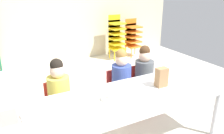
# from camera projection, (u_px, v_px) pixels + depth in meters

# --- Properties ---
(ground_plane) EXTENTS (6.06, 5.04, 0.02)m
(ground_plane) POSITION_uv_depth(u_px,v_px,m) (105.00, 111.00, 3.24)
(ground_plane) COLOR silver
(back_wall) EXTENTS (6.06, 0.10, 2.63)m
(back_wall) POSITION_uv_depth(u_px,v_px,m) (53.00, 3.00, 4.88)
(back_wall) COLOR beige
(back_wall) RESTS_ON ground_plane
(craft_table) EXTENTS (2.11, 0.79, 0.61)m
(craft_table) POSITION_uv_depth(u_px,v_px,m) (129.00, 99.00, 2.37)
(craft_table) COLOR white
(craft_table) RESTS_ON ground_plane
(seated_child_near_camera) EXTENTS (0.32, 0.31, 0.92)m
(seated_child_near_camera) POSITION_uv_depth(u_px,v_px,m) (59.00, 89.00, 2.64)
(seated_child_near_camera) COLOR red
(seated_child_near_camera) RESTS_ON ground_plane
(seated_child_middle_seat) EXTENTS (0.32, 0.31, 0.92)m
(seated_child_middle_seat) POSITION_uv_depth(u_px,v_px,m) (121.00, 76.00, 3.01)
(seated_child_middle_seat) COLOR red
(seated_child_middle_seat) RESTS_ON ground_plane
(seated_child_far_right) EXTENTS (0.32, 0.32, 0.92)m
(seated_child_far_right) POSITION_uv_depth(u_px,v_px,m) (144.00, 71.00, 3.17)
(seated_child_far_right) COLOR red
(seated_child_far_right) RESTS_ON ground_plane
(kid_chair_yellow_stack) EXTENTS (0.32, 0.30, 1.04)m
(kid_chair_yellow_stack) POSITION_uv_depth(u_px,v_px,m) (116.00, 35.00, 5.33)
(kid_chair_yellow_stack) COLOR yellow
(kid_chair_yellow_stack) RESTS_ON ground_plane
(kid_chair_orange_stack) EXTENTS (0.32, 0.30, 0.92)m
(kid_chair_orange_stack) POSITION_uv_depth(u_px,v_px,m) (133.00, 36.00, 5.55)
(kid_chair_orange_stack) COLOR orange
(kid_chair_orange_stack) RESTS_ON ground_plane
(paper_bag_brown) EXTENTS (0.13, 0.09, 0.22)m
(paper_bag_brown) POSITION_uv_depth(u_px,v_px,m) (161.00, 77.00, 2.54)
(paper_bag_brown) COLOR #9E754C
(paper_bag_brown) RESTS_ON craft_table
(paper_plate_near_edge) EXTENTS (0.18, 0.18, 0.01)m
(paper_plate_near_edge) POSITION_uv_depth(u_px,v_px,m) (106.00, 100.00, 2.26)
(paper_plate_near_edge) COLOR white
(paper_plate_near_edge) RESTS_ON craft_table
(paper_plate_center_table) EXTENTS (0.18, 0.18, 0.01)m
(paper_plate_center_table) POSITION_uv_depth(u_px,v_px,m) (104.00, 111.00, 2.07)
(paper_plate_center_table) COLOR white
(paper_plate_center_table) RESTS_ON craft_table
(donut_powdered_on_plate) EXTENTS (0.12, 0.12, 0.03)m
(donut_powdered_on_plate) POSITION_uv_depth(u_px,v_px,m) (106.00, 98.00, 2.25)
(donut_powdered_on_plate) COLOR white
(donut_powdered_on_plate) RESTS_ON craft_table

